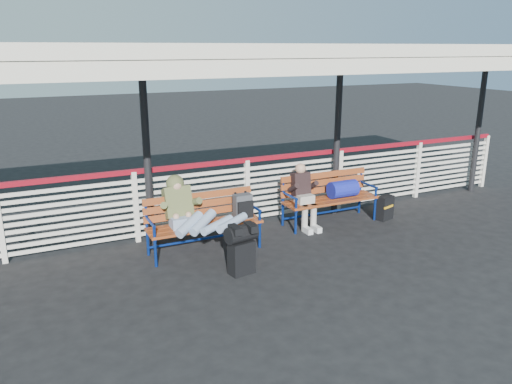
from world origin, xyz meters
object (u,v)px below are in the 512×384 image
luggage_stack (241,247)px  traveler_man (202,218)px  companion_person (304,195)px  bench_right (334,191)px  suitcase_side (385,208)px  bench_left (212,215)px

luggage_stack → traveler_man: bearing=106.5°
traveler_man → companion_person: (2.13, 0.60, -0.07)m
luggage_stack → bench_right: size_ratio=0.41×
bench_right → companion_person: bearing=-178.7°
luggage_stack → bench_right: bearing=17.9°
traveler_man → companion_person: size_ratio=1.43×
luggage_stack → companion_person: size_ratio=0.64×
luggage_stack → suitcase_side: size_ratio=1.62×
luggage_stack → suitcase_side: luggage_stack is taller
suitcase_side → luggage_stack: bearing=179.7°
traveler_man → bench_right: bearing=12.5°
bench_left → suitcase_side: (3.44, -0.05, -0.35)m
bench_right → companion_person: companion_person is taller
bench_right → suitcase_side: bearing=-18.4°
companion_person → bench_right: bearing=1.3°
bench_left → traveler_man: traveler_man is taller
companion_person → suitcase_side: 1.67m
bench_left → traveler_man: bearing=-129.6°
traveler_man → bench_left: bearing=50.4°
luggage_stack → bench_right: (2.44, 1.30, 0.18)m
companion_person → suitcase_side: bearing=-10.5°
companion_person → luggage_stack: bearing=-144.2°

